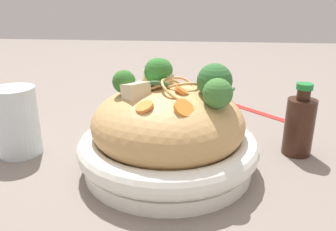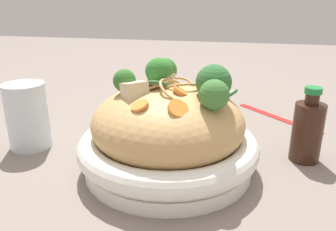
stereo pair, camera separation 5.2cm
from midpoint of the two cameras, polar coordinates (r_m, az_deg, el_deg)
name	(u,v)px [view 1 (the left image)]	position (r m, az deg, el deg)	size (l,w,h in m)	color
ground_plane	(168,168)	(0.55, -2.70, -8.86)	(3.00, 3.00, 0.00)	gray
serving_bowl	(168,151)	(0.54, -2.75, -5.98)	(0.28, 0.28, 0.06)	white
noodle_heap	(168,122)	(0.52, -2.84, -1.19)	(0.23, 0.23, 0.13)	tan
broccoli_florets	(181,79)	(0.50, -0.84, 6.11)	(0.19, 0.16, 0.07)	#95B774
carrot_coins	(166,97)	(0.48, -3.42, 3.03)	(0.10, 0.16, 0.03)	orange
zucchini_slices	(184,90)	(0.51, -0.17, 4.33)	(0.15, 0.08, 0.05)	beige
chicken_chunks	(150,84)	(0.54, -5.77, 5.30)	(0.07, 0.15, 0.04)	beige
soy_sauce_bottle	(299,125)	(0.61, 18.95, -1.55)	(0.05, 0.05, 0.13)	#381E14
chopsticks_pair	(263,113)	(0.81, 13.90, 0.37)	(0.17, 0.17, 0.01)	red
drinking_glass	(17,121)	(0.65, -26.14, -0.94)	(0.07, 0.07, 0.12)	silver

